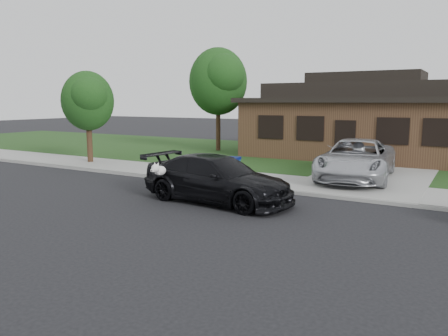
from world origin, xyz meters
The scene contains 11 objects.
ground centered at (0.00, 0.00, 0.00)m, with size 120.00×120.00×0.00m, color black.
sidewalk centered at (0.00, 5.00, 0.06)m, with size 60.00×3.00×0.12m, color gray.
curb centered at (0.00, 3.50, 0.06)m, with size 60.00×0.12×0.12m, color gray.
lawn centered at (0.00, 13.00, 0.07)m, with size 60.00×13.00×0.13m, color #193814.
driveway centered at (6.00, 10.00, 0.07)m, with size 4.50×13.00×0.14m, color gray.
sedan centered at (2.54, 1.18, 0.75)m, with size 5.31×2.69×1.49m.
minivan centered at (5.56, 6.89, 0.93)m, with size 2.61×5.65×1.57m, color #B9BBC1.
recycling_bin centered at (1.57, 3.87, 0.61)m, with size 0.66×0.66×0.97m.
house centered at (4.00, 15.00, 2.13)m, with size 12.60×8.60×4.65m.
tree_0 centered at (-4.34, 12.88, 4.48)m, with size 3.78×3.60×6.34m.
tree_2 centered at (-7.38, 5.11, 3.27)m, with size 2.73×2.60×4.59m.
Camera 1 is at (9.64, -10.56, 3.21)m, focal length 35.00 mm.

